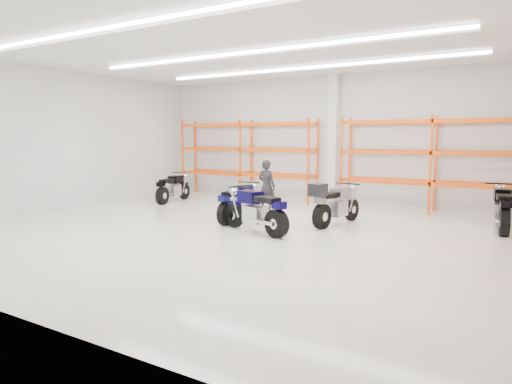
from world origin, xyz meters
The scene contains 11 objects.
ground centered at (0.00, 0.00, 0.00)m, with size 14.00×14.00×0.00m, color silver.
room_shell centered at (0.00, 0.03, 3.28)m, with size 14.02×12.02×4.51m.
motorcycle_main centered at (0.32, 0.14, 0.53)m, with size 2.21×1.03×1.12m.
motorcycle_back_a centered at (-5.06, 3.12, 0.49)m, with size 0.71×2.12×1.04m.
motorcycle_back_b centered at (-0.94, 1.22, 0.50)m, with size 0.72×2.16×1.06m.
motorcycle_back_c centered at (1.57, 1.99, 0.57)m, with size 0.81×2.30×1.18m.
motorcycle_back_d centered at (5.42, 3.56, 0.54)m, with size 0.77×2.33×1.15m.
standing_man centered at (-1.01, 2.91, 0.82)m, with size 0.60×0.39×1.64m, color black.
structural_column centered at (0.00, 5.82, 2.25)m, with size 0.32×0.32×4.50m, color white.
pallet_racking_back_left centered at (-3.40, 5.48, 1.79)m, with size 5.67×0.87×3.00m.
pallet_racking_back_right centered at (3.40, 5.48, 1.79)m, with size 5.67×0.87×3.00m.
Camera 1 is at (6.00, -9.26, 2.34)m, focal length 32.00 mm.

